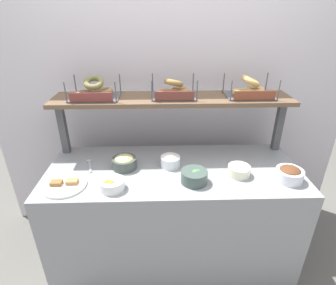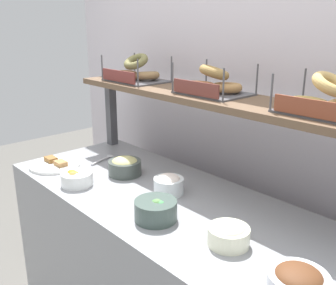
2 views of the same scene
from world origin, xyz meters
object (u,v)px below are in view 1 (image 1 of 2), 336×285
object	(u,v)px
serving_spoon_near_plate	(89,163)
bagel_basket_everything	(173,90)
bowl_fruit_salad	(112,184)
serving_plate_white	(65,185)
bowl_chocolate_spread	(289,174)
bowl_hummus	(124,162)
bowl_potato_salad	(239,170)
bowl_veggie_mix	(194,176)
bagel_basket_sesame	(249,90)
bagel_basket_poppy	(94,91)
bowl_cream_cheese	(170,160)

from	to	relation	value
serving_spoon_near_plate	bagel_basket_everything	distance (m)	0.79
bowl_fruit_salad	serving_plate_white	world-z (taller)	bowl_fruit_salad
bowl_chocolate_spread	bowl_hummus	xyz separation A→B (m)	(-1.07, 0.19, -0.00)
bowl_hummus	bowl_potato_salad	xyz separation A→B (m)	(0.77, -0.12, -0.01)
bowl_fruit_salad	bowl_hummus	world-z (taller)	bowl_hummus
bowl_veggie_mix	bowl_fruit_salad	size ratio (longest dim) A/B	1.11
bowl_hummus	bagel_basket_sesame	distance (m)	1.02
bagel_basket_poppy	bowl_potato_salad	bearing A→B (deg)	-20.10
bowl_potato_salad	serving_spoon_near_plate	distance (m)	1.04
bowl_potato_salad	serving_spoon_near_plate	world-z (taller)	bowl_potato_salad
bowl_hummus	serving_spoon_near_plate	size ratio (longest dim) A/B	0.99
bowl_cream_cheese	serving_plate_white	distance (m)	0.71
bowl_veggie_mix	bagel_basket_sesame	bearing A→B (deg)	45.82
bowl_fruit_salad	serving_spoon_near_plate	size ratio (longest dim) A/B	0.89
bowl_cream_cheese	bowl_potato_salad	world-z (taller)	bowl_cream_cheese
bowl_chocolate_spread	bagel_basket_sesame	bearing A→B (deg)	112.57
bowl_potato_salad	bagel_basket_poppy	world-z (taller)	bagel_basket_poppy
bowl_fruit_salad	bagel_basket_poppy	xyz separation A→B (m)	(-0.16, 0.49, 0.44)
serving_spoon_near_plate	bagel_basket_sesame	world-z (taller)	bagel_basket_sesame
bowl_cream_cheese	bowl_potato_salad	bearing A→B (deg)	-15.89
bowl_cream_cheese	bagel_basket_sesame	bearing A→B (deg)	22.76
bowl_hummus	bowl_veggie_mix	bearing A→B (deg)	-22.08
bowl_potato_salad	serving_plate_white	world-z (taller)	bowl_potato_salad
bowl_cream_cheese	bagel_basket_everything	size ratio (longest dim) A/B	0.44
bowl_fruit_salad	bagel_basket_poppy	world-z (taller)	bagel_basket_poppy
bowl_hummus	bagel_basket_sesame	world-z (taller)	bagel_basket_sesame
serving_spoon_near_plate	bowl_chocolate_spread	bearing A→B (deg)	-10.24
bagel_basket_sesame	bowl_hummus	bearing A→B (deg)	-164.21
bowl_veggie_mix	serving_spoon_near_plate	world-z (taller)	bowl_veggie_mix
bowl_veggie_mix	bowl_chocolate_spread	bearing A→B (deg)	-0.05
bowl_fruit_salad	bowl_potato_salad	distance (m)	0.83
bowl_fruit_salad	serving_plate_white	xyz separation A→B (m)	(-0.30, 0.04, -0.02)
bagel_basket_everything	bowl_chocolate_spread	bearing A→B (deg)	-31.56
serving_spoon_near_plate	bagel_basket_poppy	world-z (taller)	bagel_basket_poppy
bowl_chocolate_spread	bagel_basket_sesame	distance (m)	0.64
bowl_fruit_salad	bowl_veggie_mix	bearing A→B (deg)	6.81
bagel_basket_sesame	bowl_veggie_mix	bearing A→B (deg)	-134.18
bowl_chocolate_spread	serving_spoon_near_plate	world-z (taller)	bowl_chocolate_spread
bowl_cream_cheese	bowl_veggie_mix	bearing A→B (deg)	-54.16
bowl_cream_cheese	bowl_potato_salad	xyz separation A→B (m)	(0.45, -0.13, -0.00)
serving_spoon_near_plate	bowl_hummus	bearing A→B (deg)	-11.44
bowl_hummus	bagel_basket_sesame	bearing A→B (deg)	15.79
bowl_chocolate_spread	serving_spoon_near_plate	size ratio (longest dim) A/B	1.01
bowl_veggie_mix	serving_spoon_near_plate	distance (m)	0.76
bagel_basket_everything	bagel_basket_sesame	distance (m)	0.54
serving_plate_white	serving_spoon_near_plate	bearing A→B (deg)	70.40
bowl_chocolate_spread	bowl_potato_salad	size ratio (longest dim) A/B	1.17
serving_plate_white	bowl_chocolate_spread	bearing A→B (deg)	0.88
bowl_veggie_mix	bagel_basket_everything	world-z (taller)	bagel_basket_everything
bowl_fruit_salad	bagel_basket_poppy	distance (m)	0.68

